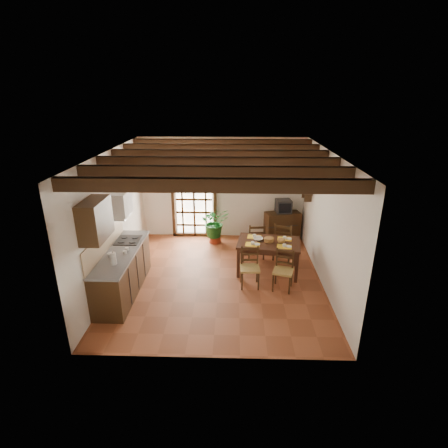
{
  "coord_description": "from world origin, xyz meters",
  "views": [
    {
      "loc": [
        0.32,
        -6.87,
        3.93
      ],
      "look_at": [
        0.1,
        0.4,
        1.15
      ],
      "focal_mm": 28.0,
      "sensor_mm": 36.0,
      "label": 1
    }
  ],
  "objects_px": {
    "dining_table": "(269,246)",
    "chair_near_right": "(283,277)",
    "potted_plant": "(215,223)",
    "chair_near_left": "(250,274)",
    "crt_tv": "(283,206)",
    "kitchen_counter": "(123,271)",
    "sideboard": "(282,226)",
    "pendant_lamp": "(271,183)",
    "chair_far_right": "(283,248)",
    "chair_far_left": "(256,246)"
  },
  "relations": [
    {
      "from": "dining_table",
      "to": "chair_far_left",
      "type": "relative_size",
      "value": 1.63
    },
    {
      "from": "crt_tv",
      "to": "pendant_lamp",
      "type": "xyz_separation_m",
      "value": [
        -0.55,
        -1.77,
        1.08
      ]
    },
    {
      "from": "dining_table",
      "to": "chair_far_right",
      "type": "relative_size",
      "value": 1.53
    },
    {
      "from": "sideboard",
      "to": "pendant_lamp",
      "type": "xyz_separation_m",
      "value": [
        -0.55,
        -1.77,
        1.68
      ]
    },
    {
      "from": "chair_near_left",
      "to": "pendant_lamp",
      "type": "distance_m",
      "value": 2.01
    },
    {
      "from": "chair_near_left",
      "to": "sideboard",
      "type": "bearing_deg",
      "value": 66.2
    },
    {
      "from": "crt_tv",
      "to": "chair_far_right",
      "type": "bearing_deg",
      "value": -101.73
    },
    {
      "from": "chair_near_right",
      "to": "chair_far_left",
      "type": "bearing_deg",
      "value": 124.05
    },
    {
      "from": "chair_near_left",
      "to": "chair_far_left",
      "type": "xyz_separation_m",
      "value": [
        0.2,
        1.4,
        0.02
      ]
    },
    {
      "from": "chair_far_right",
      "to": "potted_plant",
      "type": "bearing_deg",
      "value": -6.17
    },
    {
      "from": "dining_table",
      "to": "crt_tv",
      "type": "bearing_deg",
      "value": 81.47
    },
    {
      "from": "dining_table",
      "to": "chair_near_right",
      "type": "xyz_separation_m",
      "value": [
        0.25,
        -0.75,
        -0.39
      ]
    },
    {
      "from": "chair_far_right",
      "to": "crt_tv",
      "type": "xyz_separation_m",
      "value": [
        0.12,
        1.21,
        0.69
      ]
    },
    {
      "from": "potted_plant",
      "to": "pendant_lamp",
      "type": "bearing_deg",
      "value": -49.37
    },
    {
      "from": "dining_table",
      "to": "crt_tv",
      "type": "relative_size",
      "value": 3.36
    },
    {
      "from": "chair_near_right",
      "to": "potted_plant",
      "type": "height_order",
      "value": "potted_plant"
    },
    {
      "from": "chair_near_left",
      "to": "chair_near_right",
      "type": "height_order",
      "value": "chair_near_left"
    },
    {
      "from": "kitchen_counter",
      "to": "chair_far_right",
      "type": "xyz_separation_m",
      "value": [
        3.51,
        1.6,
        -0.17
      ]
    },
    {
      "from": "crt_tv",
      "to": "dining_table",
      "type": "bearing_deg",
      "value": -112.77
    },
    {
      "from": "kitchen_counter",
      "to": "chair_far_right",
      "type": "relative_size",
      "value": 2.29
    },
    {
      "from": "dining_table",
      "to": "chair_near_left",
      "type": "relative_size",
      "value": 1.72
    },
    {
      "from": "chair_far_left",
      "to": "pendant_lamp",
      "type": "height_order",
      "value": "pendant_lamp"
    },
    {
      "from": "sideboard",
      "to": "potted_plant",
      "type": "xyz_separation_m",
      "value": [
        -1.86,
        -0.25,
        0.17
      ]
    },
    {
      "from": "crt_tv",
      "to": "potted_plant",
      "type": "height_order",
      "value": "potted_plant"
    },
    {
      "from": "chair_far_left",
      "to": "kitchen_counter",
      "type": "bearing_deg",
      "value": 26.04
    },
    {
      "from": "chair_near_left",
      "to": "potted_plant",
      "type": "bearing_deg",
      "value": 108.48
    },
    {
      "from": "dining_table",
      "to": "chair_far_left",
      "type": "bearing_deg",
      "value": 115.84
    },
    {
      "from": "pendant_lamp",
      "to": "chair_far_left",
      "type": "bearing_deg",
      "value": 110.39
    },
    {
      "from": "potted_plant",
      "to": "chair_near_left",
      "type": "bearing_deg",
      "value": -69.27
    },
    {
      "from": "chair_far_left",
      "to": "pendant_lamp",
      "type": "bearing_deg",
      "value": 105.41
    },
    {
      "from": "chair_near_right",
      "to": "pendant_lamp",
      "type": "xyz_separation_m",
      "value": [
        -0.25,
        0.85,
        1.81
      ]
    },
    {
      "from": "kitchen_counter",
      "to": "dining_table",
      "type": "height_order",
      "value": "kitchen_counter"
    },
    {
      "from": "potted_plant",
      "to": "chair_far_right",
      "type": "bearing_deg",
      "value": -29.04
    },
    {
      "from": "chair_far_right",
      "to": "potted_plant",
      "type": "height_order",
      "value": "potted_plant"
    },
    {
      "from": "kitchen_counter",
      "to": "potted_plant",
      "type": "bearing_deg",
      "value": 55.58
    },
    {
      "from": "sideboard",
      "to": "crt_tv",
      "type": "distance_m",
      "value": 0.59
    },
    {
      "from": "dining_table",
      "to": "potted_plant",
      "type": "height_order",
      "value": "potted_plant"
    },
    {
      "from": "sideboard",
      "to": "pendant_lamp",
      "type": "relative_size",
      "value": 1.12
    },
    {
      "from": "dining_table",
      "to": "pendant_lamp",
      "type": "bearing_deg",
      "value": 97.99
    },
    {
      "from": "crt_tv",
      "to": "chair_near_left",
      "type": "bearing_deg",
      "value": -117.85
    },
    {
      "from": "dining_table",
      "to": "chair_near_right",
      "type": "bearing_deg",
      "value": -63.85
    },
    {
      "from": "crt_tv",
      "to": "sideboard",
      "type": "bearing_deg",
      "value": 83.74
    },
    {
      "from": "kitchen_counter",
      "to": "dining_table",
      "type": "distance_m",
      "value": 3.22
    },
    {
      "from": "dining_table",
      "to": "crt_tv",
      "type": "xyz_separation_m",
      "value": [
        0.55,
        1.87,
        0.34
      ]
    },
    {
      "from": "chair_near_right",
      "to": "pendant_lamp",
      "type": "relative_size",
      "value": 1.01
    },
    {
      "from": "chair_far_right",
      "to": "sideboard",
      "type": "bearing_deg",
      "value": -72.57
    },
    {
      "from": "crt_tv",
      "to": "pendant_lamp",
      "type": "relative_size",
      "value": 0.53
    },
    {
      "from": "kitchen_counter",
      "to": "crt_tv",
      "type": "xyz_separation_m",
      "value": [
        3.62,
        2.82,
        0.52
      ]
    },
    {
      "from": "kitchen_counter",
      "to": "sideboard",
      "type": "relative_size",
      "value": 2.38
    },
    {
      "from": "kitchen_counter",
      "to": "pendant_lamp",
      "type": "relative_size",
      "value": 2.66
    }
  ]
}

